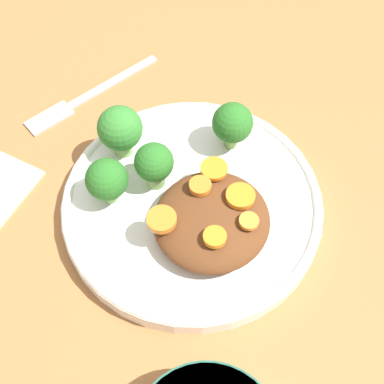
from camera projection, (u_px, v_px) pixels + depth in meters
ground_plane at (192, 210)px, 0.54m from camera, size 4.00×4.00×0.00m
plate at (192, 204)px, 0.53m from camera, size 0.26×0.26×0.02m
stew_mound at (212, 220)px, 0.50m from camera, size 0.11×0.11×0.03m
broccoli_floret_0 at (232, 124)px, 0.54m from camera, size 0.04×0.04×0.06m
broccoli_floret_1 at (154, 164)px, 0.51m from camera, size 0.04×0.04×0.05m
broccoli_floret_2 at (107, 180)px, 0.50m from camera, size 0.04×0.04×0.05m
broccoli_floret_3 at (119, 130)px, 0.53m from camera, size 0.05×0.05×0.06m
carrot_slice_0 at (215, 237)px, 0.46m from camera, size 0.02×0.02×0.01m
carrot_slice_1 at (199, 187)px, 0.49m from camera, size 0.02×0.02×0.01m
carrot_slice_2 at (249, 221)px, 0.47m from camera, size 0.02×0.02×0.00m
carrot_slice_3 at (240, 196)px, 0.49m from camera, size 0.03×0.03×0.01m
carrot_slice_4 at (214, 169)px, 0.50m from camera, size 0.03×0.03×0.00m
carrot_slice_5 at (162, 219)px, 0.47m from camera, size 0.03×0.03×0.01m
fork at (82, 99)px, 0.62m from camera, size 0.05×0.18×0.01m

